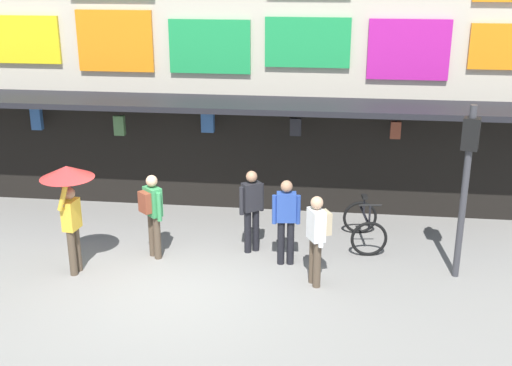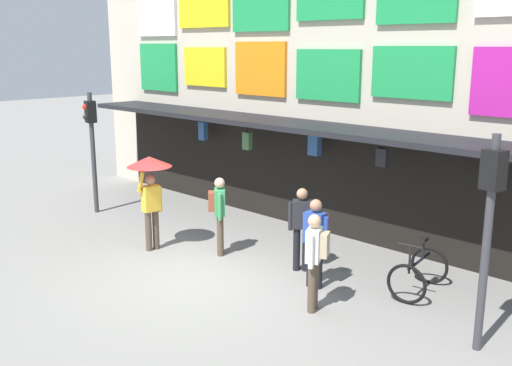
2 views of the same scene
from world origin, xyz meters
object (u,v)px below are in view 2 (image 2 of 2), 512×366
Objects in this scene: pedestrian_in_green at (316,236)px; pedestrian_in_white at (315,255)px; traffic_light_near at (91,133)px; bicycle_parked at (418,273)px; pedestrian_in_purple at (302,225)px; traffic_light_far at (490,209)px; pedestrian_with_umbrella at (150,177)px; pedestrian_in_red at (219,210)px.

pedestrian_in_green and pedestrian_in_white have the same top height.
traffic_light_near reaches higher than bicycle_parked.
pedestrian_in_green is at bearing -32.46° from pedestrian_in_purple.
bicycle_parked is at bearing 7.78° from traffic_light_near.
traffic_light_near is 6.77m from pedestrian_in_purple.
traffic_light_far is 1.90× the size of pedestrian_in_purple.
traffic_light_far is 7.03m from pedestrian_with_umbrella.
traffic_light_far reaches higher than bicycle_parked.
traffic_light_near is 3.63m from pedestrian_with_umbrella.
traffic_light_far is (10.50, 0.02, 0.00)m from traffic_light_near.
pedestrian_in_green reaches higher than bicycle_parked.
traffic_light_far is at bearing -0.81° from pedestrian_in_red.
pedestrian_in_purple is at bearing 15.22° from pedestrian_in_red.
pedestrian_in_purple is at bearing -164.69° from bicycle_parked.
pedestrian_in_green is 0.81× the size of pedestrian_with_umbrella.
pedestrian_with_umbrella is at bearing -147.10° from pedestrian_in_red.
traffic_light_near reaches higher than pedestrian_in_purple.
pedestrian_with_umbrella is (3.53, -0.72, -0.50)m from traffic_light_near.
traffic_light_far is at bearing -2.42° from pedestrian_in_green.
pedestrian_in_white is at bearing -13.02° from pedestrian_in_red.
traffic_light_far is 2.87m from pedestrian_in_white.
pedestrian_in_red is (4.79, 0.10, -1.16)m from traffic_light_near.
pedestrian_in_green is at bearing 177.58° from traffic_light_far.
pedestrian_in_red is 1.92m from pedestrian_in_purple.
traffic_light_far is 1.90× the size of pedestrian_in_green.
pedestrian_in_red is 3.25m from pedestrian_in_white.
traffic_light_far is 2.57× the size of bicycle_parked.
pedestrian_in_white is at bearing -4.55° from traffic_light_near.
pedestrian_in_red reaches higher than bicycle_parked.
traffic_light_near is 1.54× the size of pedestrian_with_umbrella.
traffic_light_near reaches higher than pedestrian_in_red.
pedestrian_with_umbrella is at bearing -157.01° from pedestrian_in_purple.
pedestrian_with_umbrella reaches higher than pedestrian_in_green.
pedestrian_in_white is (0.61, -0.78, 0.00)m from pedestrian_in_green.
traffic_light_near is at bearing 175.45° from pedestrian_in_white.
bicycle_parked is 0.60× the size of pedestrian_with_umbrella.
pedestrian_in_purple is at bearing 5.18° from traffic_light_near.
traffic_light_near is 1.90× the size of pedestrian_in_purple.
pedestrian_with_umbrella is (-4.43, -0.09, 0.66)m from pedestrian_in_white.
pedestrian_in_white is at bearing -43.23° from pedestrian_in_purple.
traffic_light_near and traffic_light_far have the same top height.
traffic_light_near is 8.06m from pedestrian_in_white.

